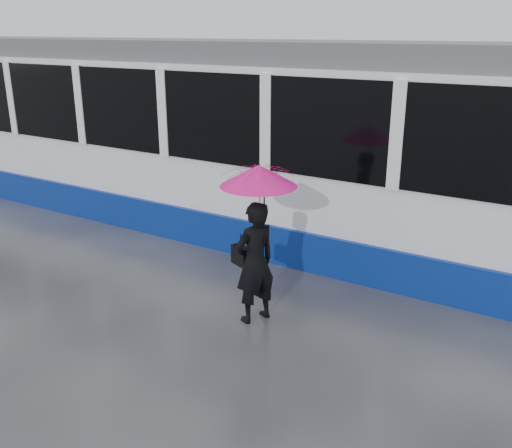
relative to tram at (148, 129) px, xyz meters
The scene contains 6 objects.
ground 4.52m from the tram, 36.41° to the right, with size 90.00×90.00×0.00m, color #29292D.
rails 3.76m from the tram, ahead, with size 34.00×1.51×0.02m.
tram is the anchor object (origin of this frame).
woman 5.37m from the tram, 33.92° to the right, with size 0.57×0.38×1.57m, color black.
umbrella 5.34m from the tram, 33.62° to the right, with size 1.20×1.20×1.06m.
handbag 5.17m from the tram, 35.11° to the right, with size 0.31×0.22×0.42m.
Camera 1 is at (4.50, -5.97, 3.53)m, focal length 40.00 mm.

